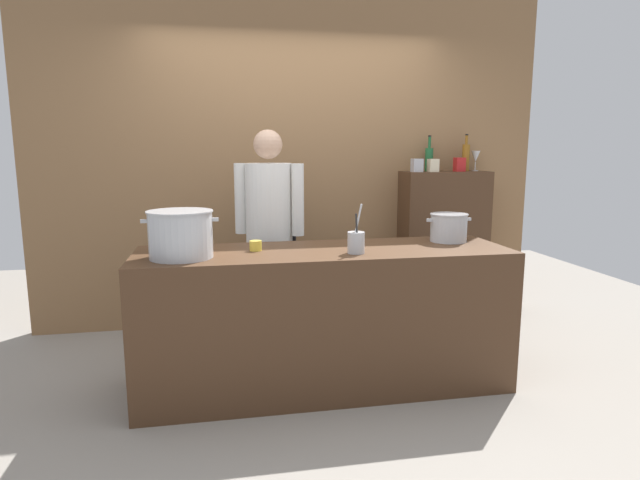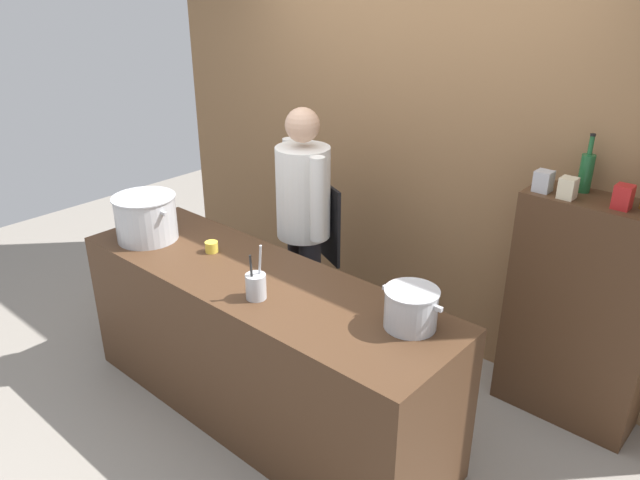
% 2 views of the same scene
% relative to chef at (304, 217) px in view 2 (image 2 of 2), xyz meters
% --- Properties ---
extents(ground_plane, '(8.00, 8.00, 0.00)m').
position_rel_chef_xyz_m(ground_plane, '(0.28, -0.68, -0.96)').
color(ground_plane, gray).
extents(brick_back_panel, '(4.40, 0.10, 3.00)m').
position_rel_chef_xyz_m(brick_back_panel, '(0.28, 0.72, 0.54)').
color(brick_back_panel, olive).
rests_on(brick_back_panel, ground_plane).
extents(prep_counter, '(2.33, 0.70, 0.90)m').
position_rel_chef_xyz_m(prep_counter, '(0.28, -0.68, -0.51)').
color(prep_counter, '#472D1C').
rests_on(prep_counter, ground_plane).
extents(bar_cabinet, '(0.76, 0.32, 1.33)m').
position_rel_chef_xyz_m(bar_cabinet, '(1.60, 0.51, -0.30)').
color(bar_cabinet, '#472D1C').
rests_on(bar_cabinet, ground_plane).
extents(chef, '(0.49, 0.41, 1.66)m').
position_rel_chef_xyz_m(chef, '(0.00, 0.00, 0.00)').
color(chef, black).
rests_on(chef, ground_plane).
extents(stockpot_large, '(0.43, 0.38, 0.27)m').
position_rel_chef_xyz_m(stockpot_large, '(-0.58, -0.77, 0.07)').
color(stockpot_large, '#B7BABF').
rests_on(stockpot_large, prep_counter).
extents(stockpot_small, '(0.32, 0.25, 0.19)m').
position_rel_chef_xyz_m(stockpot_small, '(1.17, -0.54, 0.03)').
color(stockpot_small, '#B7BABF').
rests_on(stockpot_small, prep_counter).
extents(utensil_crock, '(0.10, 0.10, 0.30)m').
position_rel_chef_xyz_m(utensil_crock, '(0.44, -0.83, 0.00)').
color(utensil_crock, '#B7BABF').
rests_on(utensil_crock, prep_counter).
extents(butter_jar, '(0.08, 0.08, 0.06)m').
position_rel_chef_xyz_m(butter_jar, '(-0.15, -0.63, -0.03)').
color(butter_jar, yellow).
rests_on(butter_jar, prep_counter).
extents(wine_bottle_green, '(0.07, 0.07, 0.31)m').
position_rel_chef_xyz_m(wine_bottle_green, '(1.47, 0.59, 0.48)').
color(wine_bottle_green, '#1E592D').
rests_on(wine_bottle_green, bar_cabinet).
extents(spice_tin_silver, '(0.09, 0.09, 0.11)m').
position_rel_chef_xyz_m(spice_tin_silver, '(1.31, 0.45, 0.42)').
color(spice_tin_silver, '#B2B2B7').
rests_on(spice_tin_silver, bar_cabinet).
extents(spice_tin_red, '(0.08, 0.08, 0.12)m').
position_rel_chef_xyz_m(spice_tin_red, '(1.70, 0.46, 0.42)').
color(spice_tin_red, red).
rests_on(spice_tin_red, bar_cabinet).
extents(spice_tin_cream, '(0.08, 0.08, 0.11)m').
position_rel_chef_xyz_m(spice_tin_cream, '(1.45, 0.43, 0.42)').
color(spice_tin_cream, beige).
rests_on(spice_tin_cream, bar_cabinet).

